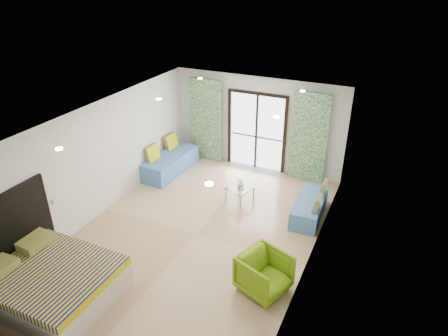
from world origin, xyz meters
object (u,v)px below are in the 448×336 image
at_px(daybed_left, 170,162).
at_px(daybed_right, 310,207).
at_px(bed, 51,282).
at_px(armchair, 264,272).
at_px(coffee_table, 240,189).

bearing_deg(daybed_left, daybed_right, -4.37).
bearing_deg(bed, armchair, 27.09).
bearing_deg(daybed_right, coffee_table, -179.74).
height_order(daybed_left, coffee_table, daybed_left).
bearing_deg(armchair, daybed_left, 70.97).
distance_m(bed, coffee_table, 4.79).
height_order(daybed_left, daybed_right, daybed_left).
height_order(bed, coffee_table, bed).
relative_size(daybed_right, coffee_table, 2.25).
bearing_deg(armchair, bed, 137.11).
bearing_deg(bed, coffee_table, 67.70).
xyz_separation_m(daybed_left, armchair, (4.07, -3.30, 0.12)).
bearing_deg(daybed_right, bed, -130.97).
bearing_deg(armchair, daybed_right, 16.62).
bearing_deg(daybed_right, armchair, -95.83).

